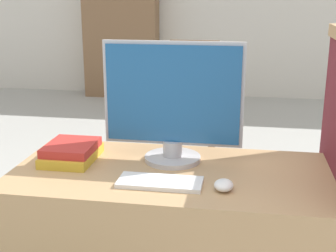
{
  "coord_description": "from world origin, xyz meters",
  "views": [
    {
      "loc": [
        0.27,
        -1.36,
        1.42
      ],
      "look_at": [
        -0.01,
        0.28,
        0.94
      ],
      "focal_mm": 50.0,
      "sensor_mm": 36.0,
      "label": 1
    }
  ],
  "objects_px": {
    "keyboard": "(160,182)",
    "monitor": "(173,104)",
    "far_chair": "(192,94)",
    "mouse": "(224,185)",
    "book_stack": "(71,152)"
  },
  "relations": [
    {
      "from": "keyboard",
      "to": "monitor",
      "type": "bearing_deg",
      "value": 88.63
    },
    {
      "from": "monitor",
      "to": "far_chair",
      "type": "height_order",
      "value": "monitor"
    },
    {
      "from": "mouse",
      "to": "far_chair",
      "type": "relative_size",
      "value": 0.08
    },
    {
      "from": "book_stack",
      "to": "far_chair",
      "type": "relative_size",
      "value": 0.26
    },
    {
      "from": "keyboard",
      "to": "far_chair",
      "type": "bearing_deg",
      "value": 93.93
    },
    {
      "from": "keyboard",
      "to": "mouse",
      "type": "xyz_separation_m",
      "value": [
        0.23,
        -0.01,
        0.01
      ]
    },
    {
      "from": "monitor",
      "to": "keyboard",
      "type": "height_order",
      "value": "monitor"
    },
    {
      "from": "keyboard",
      "to": "far_chair",
      "type": "distance_m",
      "value": 2.52
    },
    {
      "from": "mouse",
      "to": "book_stack",
      "type": "relative_size",
      "value": 0.32
    },
    {
      "from": "mouse",
      "to": "book_stack",
      "type": "height_order",
      "value": "book_stack"
    },
    {
      "from": "far_chair",
      "to": "monitor",
      "type": "bearing_deg",
      "value": -41.5
    },
    {
      "from": "monitor",
      "to": "mouse",
      "type": "xyz_separation_m",
      "value": [
        0.22,
        -0.27,
        -0.22
      ]
    },
    {
      "from": "monitor",
      "to": "mouse",
      "type": "relative_size",
      "value": 6.71
    },
    {
      "from": "monitor",
      "to": "book_stack",
      "type": "bearing_deg",
      "value": -171.14
    },
    {
      "from": "monitor",
      "to": "mouse",
      "type": "height_order",
      "value": "monitor"
    }
  ]
}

